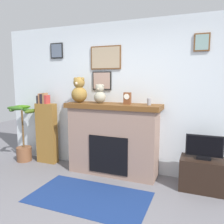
# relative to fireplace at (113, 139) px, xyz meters

# --- Properties ---
(back_wall) EXTENTS (5.20, 0.15, 2.60)m
(back_wall) POSITION_rel_fireplace_xyz_m (0.25, 0.28, 0.69)
(back_wall) COLOR silver
(back_wall) RESTS_ON ground_plane
(fireplace) EXTENTS (1.63, 0.50, 1.22)m
(fireplace) POSITION_rel_fireplace_xyz_m (0.00, 0.00, 0.00)
(fireplace) COLOR #8C6E60
(fireplace) RESTS_ON ground_plane
(bookshelf) EXTENTS (0.40, 0.16, 1.37)m
(bookshelf) POSITION_rel_fireplace_xyz_m (-1.40, 0.02, 0.01)
(bookshelf) COLOR brown
(bookshelf) RESTS_ON ground_plane
(potted_plant) EXTENTS (0.56, 0.56, 1.13)m
(potted_plant) POSITION_rel_fireplace_xyz_m (-1.89, -0.09, -0.13)
(potted_plant) COLOR brown
(potted_plant) RESTS_ON ground_plane
(tv_stand) EXTENTS (0.64, 0.40, 0.47)m
(tv_stand) POSITION_rel_fireplace_xyz_m (1.45, -0.08, -0.38)
(tv_stand) COLOR black
(tv_stand) RESTS_ON ground_plane
(television) EXTENTS (0.51, 0.14, 0.35)m
(television) POSITION_rel_fireplace_xyz_m (1.45, -0.08, 0.02)
(television) COLOR black
(television) RESTS_ON tv_stand
(area_rug) EXTENTS (1.65, 0.92, 0.01)m
(area_rug) POSITION_rel_fireplace_xyz_m (-0.00, -0.90, -0.61)
(area_rug) COLOR navy
(area_rug) RESTS_ON ground_plane
(candle_jar) EXTENTS (0.06, 0.06, 0.11)m
(candle_jar) POSITION_rel_fireplace_xyz_m (0.62, -0.02, 0.66)
(candle_jar) COLOR gray
(candle_jar) RESTS_ON fireplace
(mantel_clock) EXTENTS (0.11, 0.08, 0.19)m
(mantel_clock) POSITION_rel_fireplace_xyz_m (0.26, -0.02, 0.70)
(mantel_clock) COLOR brown
(mantel_clock) RESTS_ON fireplace
(teddy_bear_cream) EXTENTS (0.28, 0.28, 0.45)m
(teddy_bear_cream) POSITION_rel_fireplace_xyz_m (-0.63, -0.02, 0.80)
(teddy_bear_cream) COLOR olive
(teddy_bear_cream) RESTS_ON fireplace
(teddy_bear_tan) EXTENTS (0.20, 0.20, 0.33)m
(teddy_bear_tan) POSITION_rel_fireplace_xyz_m (-0.24, -0.02, 0.75)
(teddy_bear_tan) COLOR gray
(teddy_bear_tan) RESTS_ON fireplace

